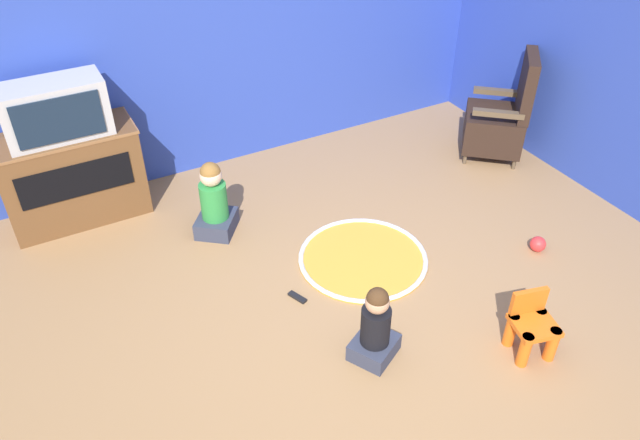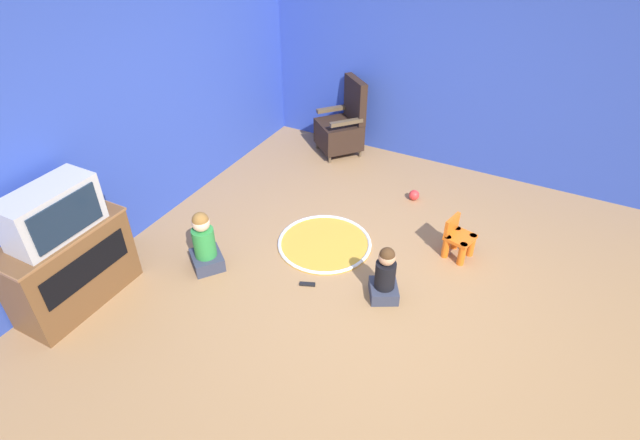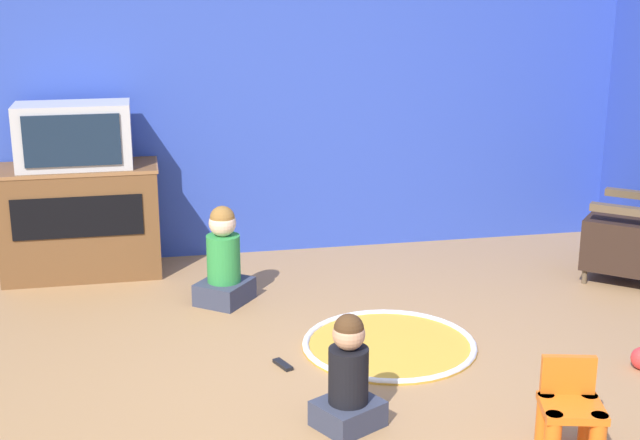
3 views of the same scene
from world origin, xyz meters
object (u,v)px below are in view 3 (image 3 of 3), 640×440
object	(u,v)px
yellow_kid_chair	(570,416)
child_watching_left	(348,379)
television	(74,136)
black_armchair	(637,227)
child_watching_center	(224,261)
remote_control	(283,365)
tv_cabinet	(81,219)

from	to	relation	value
yellow_kid_chair	child_watching_left	distance (m)	1.01
television	child_watching_left	xyz separation A→B (m)	(1.34, -2.43, -0.75)
black_armchair	child_watching_center	distance (m)	2.81
child_watching_left	remote_control	distance (m)	0.76
tv_cabinet	child_watching_center	world-z (taller)	tv_cabinet
tv_cabinet	yellow_kid_chair	distance (m)	3.67
tv_cabinet	yellow_kid_chair	xyz separation A→B (m)	(2.24, -2.89, -0.21)
child_watching_left	remote_control	bearing A→B (deg)	77.30
remote_control	television	bearing A→B (deg)	11.54
tv_cabinet	television	distance (m)	0.60
tv_cabinet	remote_control	size ratio (longest dim) A/B	7.00
yellow_kid_chair	child_watching_left	xyz separation A→B (m)	(-0.91, 0.44, 0.06)
yellow_kid_chair	remote_control	world-z (taller)	yellow_kid_chair
tv_cabinet	black_armchair	distance (m)	3.82
black_armchair	child_watching_center	xyz separation A→B (m)	(-2.80, 0.14, -0.10)
television	yellow_kid_chair	bearing A→B (deg)	-51.88
tv_cabinet	television	world-z (taller)	television
tv_cabinet	remote_control	xyz separation A→B (m)	(1.14, -1.76, -0.39)
child_watching_left	child_watching_center	distance (m)	1.77
remote_control	black_armchair	bearing A→B (deg)	-93.01
yellow_kid_chair	child_watching_center	distance (m)	2.53
tv_cabinet	yellow_kid_chair	size ratio (longest dim) A/B	2.53
yellow_kid_chair	remote_control	xyz separation A→B (m)	(-1.11, 1.13, -0.18)
remote_control	tv_cabinet	bearing A→B (deg)	11.05
tv_cabinet	remote_control	bearing A→B (deg)	-57.15
yellow_kid_chair	child_watching_center	size ratio (longest dim) A/B	0.67
child_watching_left	television	bearing A→B (deg)	90.05
black_armchair	yellow_kid_chair	world-z (taller)	black_armchair
black_armchair	child_watching_left	size ratio (longest dim) A/B	1.81
television	yellow_kid_chair	xyz separation A→B (m)	(2.24, -2.86, -0.81)
television	tv_cabinet	bearing A→B (deg)	90.00
television	black_armchair	world-z (taller)	television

